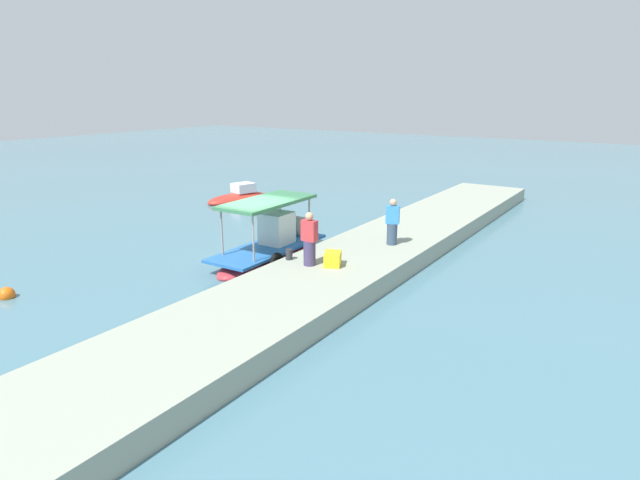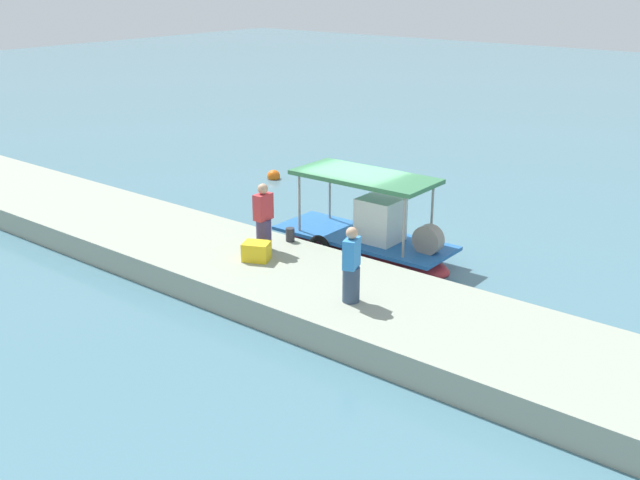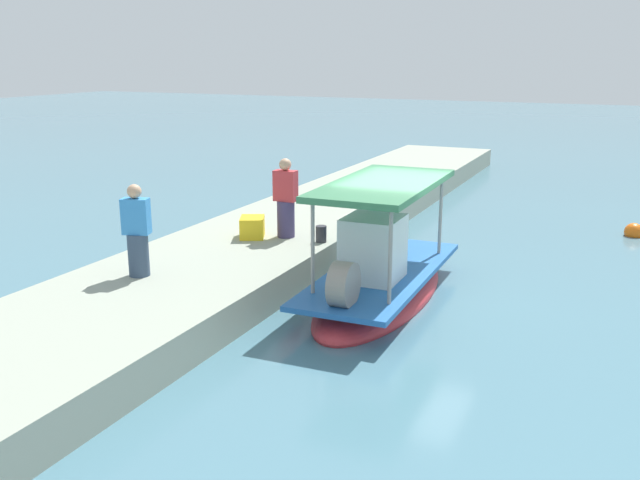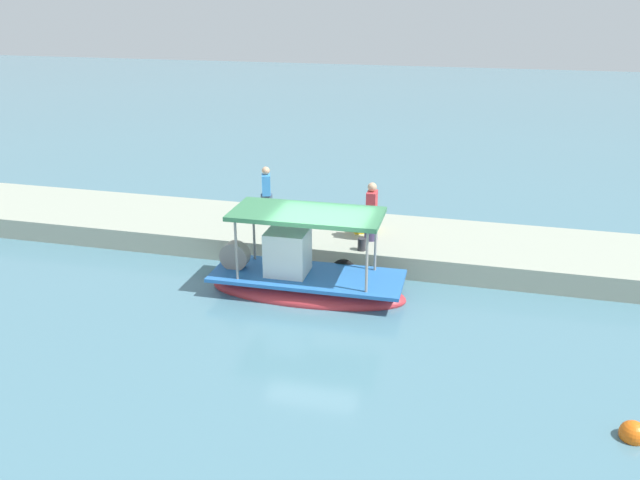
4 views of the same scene
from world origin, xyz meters
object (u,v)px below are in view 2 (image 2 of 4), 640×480
object	(u,v)px
mooring_bollard	(290,235)
marker_buoy	(274,176)
main_fishing_boat	(366,242)
cargo_crate	(256,251)
fisherman_by_crate	(351,268)
fisherman_near_bollard	(264,220)

from	to	relation	value
mooring_bollard	marker_buoy	bearing A→B (deg)	135.20
main_fishing_boat	cargo_crate	xyz separation A→B (m)	(-0.98, -3.42, 0.50)
mooring_bollard	cargo_crate	world-z (taller)	cargo_crate
fisherman_by_crate	marker_buoy	world-z (taller)	fisherman_by_crate
fisherman_by_crate	marker_buoy	xyz separation A→B (m)	(-9.98, 8.42, -1.37)
fisherman_by_crate	marker_buoy	distance (m)	13.13
fisherman_by_crate	cargo_crate	xyz separation A→B (m)	(-3.37, 0.51, -0.56)
mooring_bollard	marker_buoy	size ratio (longest dim) A/B	0.74
main_fishing_boat	fisherman_near_bollard	world-z (taller)	fisherman_near_bollard
mooring_bollard	marker_buoy	xyz separation A→B (m)	(-6.35, 6.31, -0.76)
fisherman_by_crate	marker_buoy	bearing A→B (deg)	139.85
main_fishing_boat	cargo_crate	distance (m)	3.59
main_fishing_boat	marker_buoy	distance (m)	8.82
fisherman_by_crate	mooring_bollard	world-z (taller)	fisherman_by_crate
mooring_bollard	cargo_crate	bearing A→B (deg)	-80.76
fisherman_near_bollard	fisherman_by_crate	distance (m)	3.92
cargo_crate	mooring_bollard	bearing A→B (deg)	99.24
main_fishing_boat	fisherman_near_bollard	size ratio (longest dim) A/B	3.04
main_fishing_boat	fisherman_by_crate	distance (m)	4.72
main_fishing_boat	fisherman_by_crate	size ratio (longest dim) A/B	3.14
fisherman_by_crate	mooring_bollard	size ratio (longest dim) A/B	4.72
cargo_crate	marker_buoy	world-z (taller)	cargo_crate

